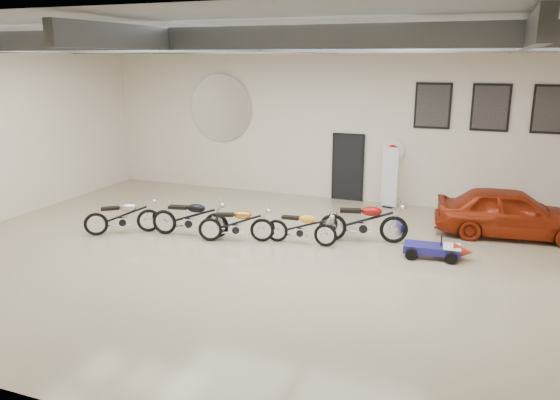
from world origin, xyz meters
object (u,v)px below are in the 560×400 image
at_px(motorcycle_yellow, 301,226).
at_px(vintage_car, 511,212).
at_px(motorcycle_black, 190,216).
at_px(motorcycle_gold, 236,223).
at_px(motorcycle_silver, 122,216).
at_px(banner_stand, 390,178).
at_px(motorcycle_red, 363,220).
at_px(go_kart, 438,247).

xyz_separation_m(motorcycle_yellow, vintage_car, (4.82, 2.53, 0.18)).
distance_m(motorcycle_black, motorcycle_gold, 1.30).
bearing_deg(motorcycle_silver, banner_stand, 4.75).
bearing_deg(motorcycle_gold, motorcycle_yellow, -5.06).
bearing_deg(motorcycle_red, motorcycle_yellow, -166.54).
distance_m(banner_stand, go_kart, 4.47).
distance_m(motorcycle_red, vintage_car, 3.88).
distance_m(motorcycle_black, vintage_car, 8.25).
bearing_deg(banner_stand, motorcycle_red, -78.06).
xyz_separation_m(motorcycle_silver, motorcycle_gold, (3.04, 0.51, -0.01)).
bearing_deg(motorcycle_yellow, motorcycle_red, 23.37).
relative_size(motorcycle_gold, go_kart, 1.20).
bearing_deg(motorcycle_yellow, motorcycle_gold, -170.12).
height_order(motorcycle_silver, go_kart, motorcycle_silver).
relative_size(motorcycle_silver, motorcycle_yellow, 1.07).
distance_m(motorcycle_silver, motorcycle_gold, 3.08).
height_order(motorcycle_silver, motorcycle_red, motorcycle_red).
bearing_deg(motorcycle_red, go_kart, -29.39).
bearing_deg(motorcycle_yellow, motorcycle_black, -175.62).
relative_size(banner_stand, vintage_car, 0.50).
height_order(motorcycle_black, motorcycle_gold, motorcycle_black).
height_order(banner_stand, vintage_car, banner_stand).
distance_m(banner_stand, motorcycle_gold, 5.51).
relative_size(motorcycle_gold, vintage_car, 0.50).
bearing_deg(go_kart, motorcycle_yellow, 179.78).
distance_m(motorcycle_yellow, vintage_car, 5.45).
height_order(banner_stand, motorcycle_silver, banner_stand).
distance_m(motorcycle_gold, motorcycle_red, 3.17).
height_order(motorcycle_red, vintage_car, vintage_car).
xyz_separation_m(motorcycle_black, motorcycle_yellow, (2.88, 0.43, -0.06)).
xyz_separation_m(banner_stand, motorcycle_gold, (-2.98, -4.61, -0.45)).
height_order(motorcycle_gold, motorcycle_red, motorcycle_red).
bearing_deg(motorcycle_yellow, vintage_car, 23.68).
distance_m(motorcycle_red, go_kart, 1.96).
distance_m(motorcycle_silver, motorcycle_black, 1.81).
distance_m(motorcycle_yellow, motorcycle_red, 1.57).
relative_size(go_kart, vintage_car, 0.42).
height_order(motorcycle_red, go_kart, motorcycle_red).
height_order(motorcycle_silver, motorcycle_black, motorcycle_black).
bearing_deg(go_kart, motorcycle_silver, -175.86).
relative_size(motorcycle_red, vintage_car, 0.57).
xyz_separation_m(banner_stand, motorcycle_red, (-0.01, -3.49, -0.38)).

